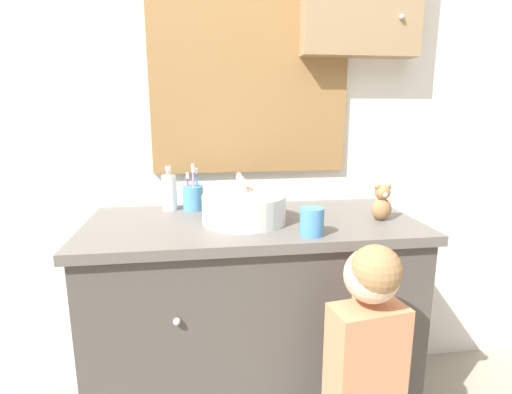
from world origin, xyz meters
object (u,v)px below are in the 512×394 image
Objects in this scene: sink_basin at (244,208)px; child_figure at (365,368)px; toothbrush_holder at (193,197)px; soap_dispenser at (169,192)px; teddy_bear at (382,203)px; drinking_cup at (312,222)px.

sink_basin reaches higher than child_figure.
sink_basin is 1.87× the size of toothbrush_holder.
child_figure is (0.59, -0.66, -0.41)m from soap_dispenser.
sink_basin is 0.66m from child_figure.
teddy_bear reaches higher than child_figure.
sink_basin is at bearing -37.81° from soap_dispenser.
child_figure is at bearing -47.98° from soap_dispenser.
teddy_bear is (0.80, -0.27, -0.01)m from soap_dispenser.
sink_basin is 0.28m from drinking_cup.
soap_dispenser reaches higher than sink_basin.
sink_basin is 0.39× the size of child_figure.
drinking_cup is at bearing -45.66° from toothbrush_holder.
teddy_bear is 0.34m from drinking_cup.
sink_basin is at bearing 174.36° from teddy_bear.
soap_dispenser is 0.64m from drinking_cup.
toothbrush_holder is at bearing 127.64° from child_figure.
soap_dispenser is (-0.28, 0.22, 0.02)m from sink_basin.
child_figure is at bearing -54.80° from sink_basin.
toothbrush_holder is at bearing 134.34° from drinking_cup.
soap_dispenser is 0.84m from teddy_bear.
teddy_bear is (0.51, -0.05, 0.01)m from sink_basin.
soap_dispenser is 1.96× the size of drinking_cup.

